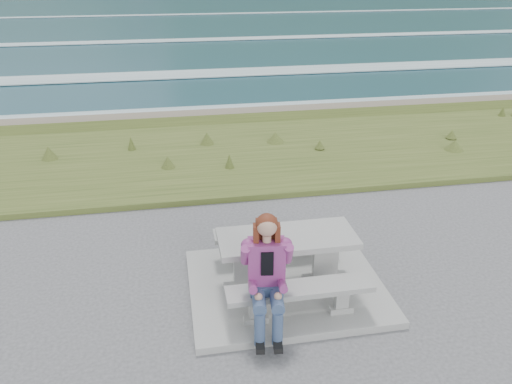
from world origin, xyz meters
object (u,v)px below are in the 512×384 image
Objects in this scene: bench_seaward at (276,235)px; seated_woman at (267,291)px; bench_landward at (300,293)px; picnic_table at (287,247)px.

bench_seaward is 1.23× the size of seated_woman.
bench_seaward is (0.00, 1.40, 0.00)m from bench_landward.
seated_woman reaches higher than bench_seaward.
picnic_table is at bearing 69.76° from seated_woman.
picnic_table is 1.23× the size of seated_woman.
picnic_table is 1.00× the size of bench_landward.
picnic_table is 0.94m from seated_woman.
seated_woman is at bearing -105.70° from bench_seaward.
bench_seaward is at bearing 90.00° from picnic_table.
bench_landward is at bearing -90.00° from bench_seaward.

